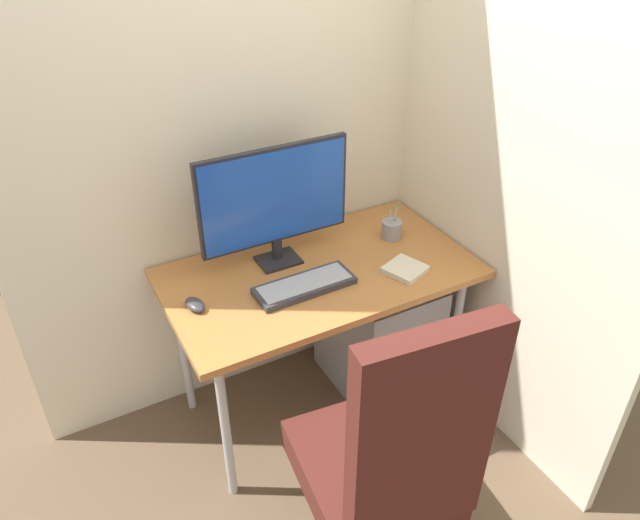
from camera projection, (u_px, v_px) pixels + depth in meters
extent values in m
plane|color=brown|center=(320.00, 401.00, 2.82)|extent=(8.00, 8.00, 0.00)
cube|color=beige|center=(274.00, 84.00, 2.32)|extent=(2.27, 0.04, 2.80)
cube|color=beige|center=(494.00, 97.00, 2.20)|extent=(0.04, 1.72, 2.80)
cube|color=#B27038|center=(320.00, 273.00, 2.42)|extent=(1.24, 0.69, 0.03)
cylinder|color=#B2B5BA|center=(226.00, 430.00, 2.22)|extent=(0.04, 0.04, 0.72)
cylinder|color=#B2B5BA|center=(454.00, 339.00, 2.65)|extent=(0.04, 0.04, 0.72)
cylinder|color=#B2B5BA|center=(183.00, 348.00, 2.60)|extent=(0.04, 0.04, 0.72)
cylinder|color=#B2B5BA|center=(388.00, 280.00, 3.03)|extent=(0.04, 0.04, 0.72)
sphere|color=black|center=(400.00, 485.00, 2.41)|extent=(0.05, 0.05, 0.05)
cube|color=silver|center=(384.00, 506.00, 2.29)|extent=(0.27, 0.18, 0.03)
sphere|color=black|center=(314.00, 490.00, 2.39)|extent=(0.05, 0.05, 0.05)
cube|color=silver|center=(339.00, 509.00, 2.28)|extent=(0.10, 0.30, 0.03)
cylinder|color=silver|center=(368.00, 508.00, 2.09)|extent=(0.04, 0.04, 0.32)
cube|color=#4C1E19|center=(371.00, 468.00, 1.97)|extent=(0.50, 0.55, 0.12)
cube|color=#4C1E19|center=(422.00, 440.00, 1.54)|extent=(0.41, 0.11, 0.72)
cube|color=gray|center=(377.00, 330.00, 2.78)|extent=(0.39, 0.51, 0.61)
cube|color=#262628|center=(412.00, 343.00, 2.52)|extent=(0.19, 0.01, 0.02)
cube|color=black|center=(278.00, 260.00, 2.46)|extent=(0.17, 0.13, 0.01)
cube|color=black|center=(277.00, 248.00, 2.44)|extent=(0.04, 0.02, 0.10)
cube|color=black|center=(274.00, 196.00, 2.31)|extent=(0.62, 0.02, 0.40)
cube|color=#1947B2|center=(276.00, 197.00, 2.30)|extent=(0.60, 0.01, 0.37)
cube|color=#333338|center=(305.00, 286.00, 2.30)|extent=(0.39, 0.15, 0.03)
cube|color=#9EA0A5|center=(305.00, 283.00, 2.29)|extent=(0.36, 0.12, 0.00)
ellipsoid|color=#333338|center=(195.00, 305.00, 2.19)|extent=(0.08, 0.11, 0.03)
cylinder|color=gray|center=(392.00, 229.00, 2.60)|extent=(0.09, 0.09, 0.08)
cylinder|color=#B2B5BA|center=(391.00, 219.00, 2.57)|extent=(0.03, 0.01, 0.10)
cylinder|color=#B2B5BA|center=(394.00, 218.00, 2.57)|extent=(0.03, 0.01, 0.10)
torus|color=black|center=(392.00, 228.00, 2.59)|extent=(0.04, 0.04, 0.01)
cylinder|color=#3FAD59|center=(395.00, 217.00, 2.58)|extent=(0.01, 0.01, 0.14)
cube|color=beige|center=(405.00, 269.00, 2.39)|extent=(0.19, 0.19, 0.02)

